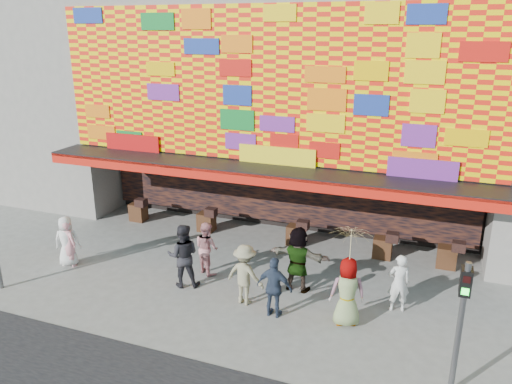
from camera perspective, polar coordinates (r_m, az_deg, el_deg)
ground at (r=14.30m, az=-4.81°, el=-12.42°), size 90.00×90.00×0.00m
shop_building at (r=20.08m, az=5.10°, el=12.29°), size 15.20×9.40×10.00m
neighbor_left at (r=26.56m, az=-23.96°, el=13.94°), size 11.00×8.00×12.00m
signal_right at (r=10.99m, az=22.42°, el=-12.80°), size 0.22×0.20×3.00m
ped_a at (r=17.05m, az=-20.77°, el=-5.27°), size 0.95×0.80×1.65m
ped_b at (r=17.01m, az=-20.60°, el=-5.51°), size 0.64×0.50×1.54m
ped_c at (r=14.81m, az=-8.32°, el=-7.21°), size 1.14×1.02×1.93m
ped_d at (r=13.82m, az=-1.26°, el=-9.42°), size 1.21×0.82×1.73m
ped_e at (r=13.26m, az=2.12°, el=-10.84°), size 1.01×0.47×1.68m
ped_f at (r=14.48m, az=4.82°, el=-7.66°), size 1.83×0.66×1.95m
ped_g at (r=13.08m, az=10.40°, el=-11.18°), size 1.04×0.84×1.84m
ped_h at (r=14.02m, az=15.99°, el=-9.97°), size 0.69×0.56×1.63m
ped_i at (r=15.56m, az=-5.65°, el=-6.35°), size 1.01×0.95×1.66m
parasol at (r=12.52m, az=10.73°, el=-6.13°), size 1.12×1.14×1.91m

